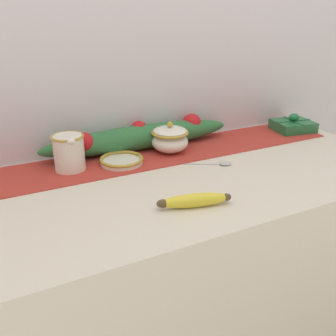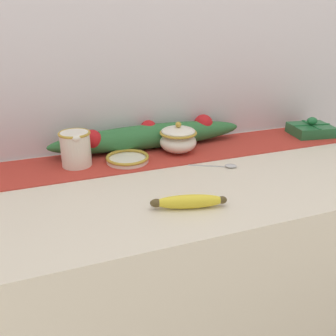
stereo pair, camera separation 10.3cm
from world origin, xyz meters
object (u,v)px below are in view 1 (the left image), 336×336
at_px(cream_pitcher, 69,151).
at_px(small_dish, 122,160).
at_px(banana, 194,200).
at_px(sugar_bowl, 170,139).
at_px(gift_box, 293,125).
at_px(spoon, 222,164).

height_order(cream_pitcher, small_dish, cream_pitcher).
bearing_deg(cream_pitcher, banana, -59.91).
bearing_deg(sugar_bowl, gift_box, -0.39).
bearing_deg(banana, cream_pitcher, 120.09).
xyz_separation_m(cream_pitcher, small_dish, (0.16, -0.03, -0.05)).
relative_size(sugar_bowl, small_dish, 0.91).
distance_m(cream_pitcher, gift_box, 0.90).
distance_m(small_dish, spoon, 0.32).
xyz_separation_m(cream_pitcher, banana, (0.22, -0.37, -0.04)).
relative_size(cream_pitcher, small_dish, 0.83).
height_order(cream_pitcher, banana, cream_pitcher).
height_order(banana, gift_box, gift_box).
bearing_deg(small_dish, gift_box, 1.68).
height_order(sugar_bowl, spoon, sugar_bowl).
relative_size(cream_pitcher, banana, 0.61).
relative_size(small_dish, gift_box, 0.82).
distance_m(small_dish, banana, 0.35).
distance_m(cream_pitcher, small_dish, 0.16).
bearing_deg(cream_pitcher, spoon, -22.18).
relative_size(sugar_bowl, banana, 0.67).
xyz_separation_m(banana, spoon, (0.22, 0.20, -0.01)).
bearing_deg(small_dish, spoon, -28.23).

